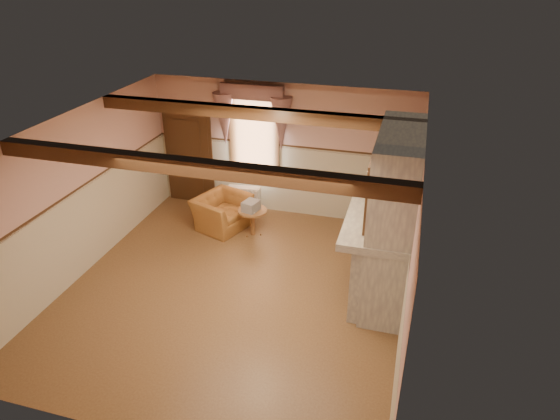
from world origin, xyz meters
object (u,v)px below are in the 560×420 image
(mantel_clock, at_px, (386,191))
(side_table, at_px, (253,222))
(oil_lamp, at_px, (383,202))
(armchair, at_px, (222,212))
(radiator, at_px, (244,200))
(bowl, at_px, (381,213))

(mantel_clock, bearing_deg, side_table, 168.41)
(side_table, distance_m, oil_lamp, 3.03)
(oil_lamp, bearing_deg, armchair, 159.98)
(side_table, xyz_separation_m, radiator, (-0.48, 0.86, 0.02))
(bowl, distance_m, mantel_clock, 0.73)
(radiator, xyz_separation_m, oil_lamp, (3.01, -1.90, 1.26))
(side_table, xyz_separation_m, oil_lamp, (2.54, -1.04, 1.29))
(armchair, distance_m, radiator, 0.76)
(armchair, bearing_deg, mantel_clock, -81.31)
(mantel_clock, bearing_deg, oil_lamp, -90.00)
(mantel_clock, bearing_deg, armchair, 168.49)
(radiator, xyz_separation_m, bowl, (3.01, -2.10, 1.17))
(side_table, bearing_deg, armchair, 168.76)
(side_table, distance_m, radiator, 0.98)
(side_table, xyz_separation_m, mantel_clock, (2.54, -0.52, 1.25))
(side_table, distance_m, mantel_clock, 2.87)
(side_table, height_order, mantel_clock, mantel_clock)
(radiator, height_order, bowl, bowl)
(radiator, relative_size, mantel_clock, 2.92)
(armchair, bearing_deg, bowl, -92.93)
(radiator, bearing_deg, side_table, -66.74)
(armchair, xyz_separation_m, mantel_clock, (3.24, -0.66, 1.19))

